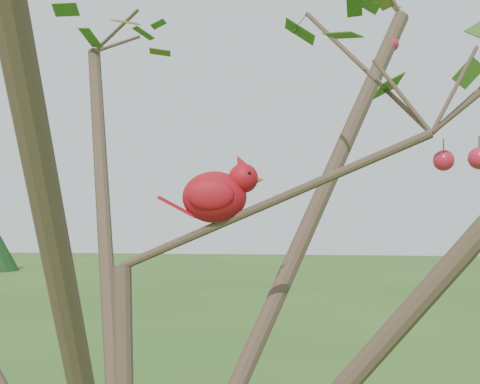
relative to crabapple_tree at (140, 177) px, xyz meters
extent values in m
sphere|color=#B91930|center=(0.60, 0.06, 0.03)|extent=(0.04, 0.04, 0.04)
sphere|color=#B91930|center=(0.55, 0.13, 0.03)|extent=(0.04, 0.04, 0.04)
sphere|color=#B91930|center=(0.49, 0.63, 0.39)|extent=(0.04, 0.04, 0.04)
ellipsoid|color=#B30F17|center=(0.12, 0.11, -0.03)|extent=(0.14, 0.11, 0.10)
sphere|color=#B30F17|center=(0.17, 0.12, 0.00)|extent=(0.07, 0.07, 0.06)
cone|color=#B30F17|center=(0.17, 0.12, 0.03)|extent=(0.05, 0.04, 0.04)
cone|color=#D85914|center=(0.20, 0.12, 0.00)|extent=(0.03, 0.02, 0.02)
ellipsoid|color=black|center=(0.19, 0.12, 0.00)|extent=(0.02, 0.03, 0.03)
cube|color=#B30F17|center=(0.04, 0.10, -0.05)|extent=(0.08, 0.04, 0.04)
ellipsoid|color=#B30F17|center=(0.11, 0.15, -0.03)|extent=(0.09, 0.04, 0.06)
ellipsoid|color=#B30F17|center=(0.12, 0.07, -0.03)|extent=(0.09, 0.04, 0.06)
camera|label=1|loc=(0.37, -1.17, -0.08)|focal=50.00mm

